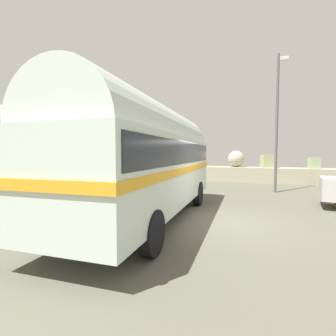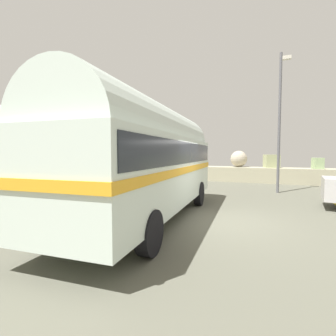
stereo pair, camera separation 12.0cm
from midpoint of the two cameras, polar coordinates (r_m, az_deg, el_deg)
The scene contains 5 objects.
ground at distance 7.96m, azimuth 12.76°, elevation -12.12°, with size 32.00×26.00×0.02m.
breakwater at distance 19.49m, azimuth 18.45°, elevation -0.92°, with size 31.36×1.93×2.49m.
vintage_coach at distance 7.78m, azimuth -4.04°, elevation 2.82°, with size 3.15×8.76×3.70m.
second_coach at distance 11.38m, azimuth -22.94°, elevation 2.73°, with size 2.78×8.68×3.70m.
lamp_post at distance 14.61m, azimuth 24.84°, elevation 10.88°, with size 0.59×0.78×7.39m.
Camera 2 is at (1.41, -7.53, 2.12)m, focal length 26.22 mm.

